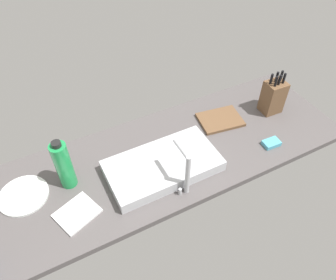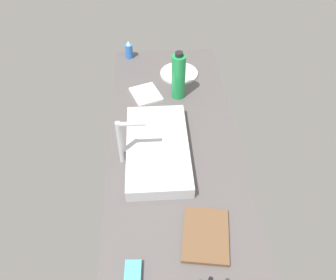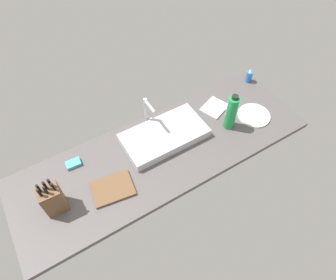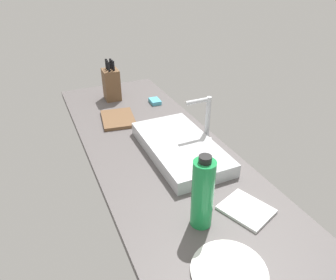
{
  "view_description": "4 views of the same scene",
  "coord_description": "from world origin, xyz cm",
  "px_view_note": "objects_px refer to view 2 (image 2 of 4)",
  "views": [
    {
      "loc": [
        50.66,
        100.38,
        130.08
      ],
      "look_at": [
        -2.71,
        -2.33,
        11.17
      ],
      "focal_mm": 34.75,
      "sensor_mm": 36.0,
      "label": 1
    },
    {
      "loc": [
        -108.66,
        10.22,
        128.73
      ],
      "look_at": [
        5.54,
        3.27,
        12.16
      ],
      "focal_mm": 37.53,
      "sensor_mm": 36.0,
      "label": 2
    },
    {
      "loc": [
        -55.26,
        -97.03,
        159.58
      ],
      "look_at": [
        3.59,
        0.09,
        11.98
      ],
      "focal_mm": 31.63,
      "sensor_mm": 36.0,
      "label": 3
    },
    {
      "loc": [
        116.57,
        -48.32,
        84.6
      ],
      "look_at": [
        1.89,
        3.66,
        9.77
      ],
      "focal_mm": 33.14,
      "sensor_mm": 36.0,
      "label": 4
    }
  ],
  "objects_px": {
    "cutting_board": "(206,235)",
    "soap_bottle": "(129,50)",
    "water_bottle": "(179,76)",
    "dinner_plate": "(179,73)",
    "sink_basin": "(158,148)",
    "dish_towel": "(146,94)",
    "faucet": "(123,139)",
    "dish_sponge": "(133,273)"
  },
  "relations": [
    {
      "from": "cutting_board",
      "to": "soap_bottle",
      "type": "bearing_deg",
      "value": 13.72
    },
    {
      "from": "faucet",
      "to": "soap_bottle",
      "type": "height_order",
      "value": "faucet"
    },
    {
      "from": "cutting_board",
      "to": "water_bottle",
      "type": "distance_m",
      "value": 0.9
    },
    {
      "from": "cutting_board",
      "to": "dish_sponge",
      "type": "xyz_separation_m",
      "value": [
        -0.14,
        0.28,
        0.0
      ]
    },
    {
      "from": "cutting_board",
      "to": "water_bottle",
      "type": "xyz_separation_m",
      "value": [
        0.89,
        0.04,
        0.12
      ]
    },
    {
      "from": "water_bottle",
      "to": "dish_sponge",
      "type": "xyz_separation_m",
      "value": [
        -1.03,
        0.25,
        -0.12
      ]
    },
    {
      "from": "faucet",
      "to": "cutting_board",
      "type": "bearing_deg",
      "value": -142.31
    },
    {
      "from": "cutting_board",
      "to": "sink_basin",
      "type": "bearing_deg",
      "value": 20.48
    },
    {
      "from": "soap_bottle",
      "to": "water_bottle",
      "type": "height_order",
      "value": "water_bottle"
    },
    {
      "from": "faucet",
      "to": "water_bottle",
      "type": "relative_size",
      "value": 0.87
    },
    {
      "from": "soap_bottle",
      "to": "dish_towel",
      "type": "xyz_separation_m",
      "value": [
        -0.4,
        -0.1,
        -0.04
      ]
    },
    {
      "from": "sink_basin",
      "to": "cutting_board",
      "type": "relative_size",
      "value": 2.31
    },
    {
      "from": "dish_towel",
      "to": "cutting_board",
      "type": "bearing_deg",
      "value": -166.4
    },
    {
      "from": "sink_basin",
      "to": "dish_towel",
      "type": "relative_size",
      "value": 3.17
    },
    {
      "from": "water_bottle",
      "to": "dish_sponge",
      "type": "relative_size",
      "value": 3.13
    },
    {
      "from": "cutting_board",
      "to": "soap_bottle",
      "type": "xyz_separation_m",
      "value": [
        1.31,
        0.32,
        0.04
      ]
    },
    {
      "from": "faucet",
      "to": "dinner_plate",
      "type": "relative_size",
      "value": 1.06
    },
    {
      "from": "soap_bottle",
      "to": "dish_towel",
      "type": "relative_size",
      "value": 0.68
    },
    {
      "from": "cutting_board",
      "to": "soap_bottle",
      "type": "relative_size",
      "value": 2.02
    },
    {
      "from": "faucet",
      "to": "dish_towel",
      "type": "distance_m",
      "value": 0.52
    },
    {
      "from": "soap_bottle",
      "to": "dish_sponge",
      "type": "height_order",
      "value": "soap_bottle"
    },
    {
      "from": "soap_bottle",
      "to": "water_bottle",
      "type": "relative_size",
      "value": 0.42
    },
    {
      "from": "dinner_plate",
      "to": "sink_basin",
      "type": "bearing_deg",
      "value": 166.36
    },
    {
      "from": "soap_bottle",
      "to": "dish_sponge",
      "type": "relative_size",
      "value": 1.31
    },
    {
      "from": "soap_bottle",
      "to": "dinner_plate",
      "type": "distance_m",
      "value": 0.37
    },
    {
      "from": "cutting_board",
      "to": "dish_sponge",
      "type": "bearing_deg",
      "value": 115.63
    },
    {
      "from": "sink_basin",
      "to": "dinner_plate",
      "type": "height_order",
      "value": "sink_basin"
    },
    {
      "from": "soap_bottle",
      "to": "dinner_plate",
      "type": "xyz_separation_m",
      "value": [
        -0.21,
        -0.31,
        -0.04
      ]
    },
    {
      "from": "sink_basin",
      "to": "soap_bottle",
      "type": "distance_m",
      "value": 0.87
    },
    {
      "from": "faucet",
      "to": "dish_sponge",
      "type": "xyz_separation_m",
      "value": [
        -0.55,
        -0.04,
        -0.13
      ]
    },
    {
      "from": "water_bottle",
      "to": "dish_sponge",
      "type": "bearing_deg",
      "value": 166.47
    },
    {
      "from": "dish_sponge",
      "to": "water_bottle",
      "type": "bearing_deg",
      "value": -13.53
    },
    {
      "from": "sink_basin",
      "to": "dish_towel",
      "type": "distance_m",
      "value": 0.46
    },
    {
      "from": "cutting_board",
      "to": "water_bottle",
      "type": "relative_size",
      "value": 0.85
    },
    {
      "from": "sink_basin",
      "to": "faucet",
      "type": "xyz_separation_m",
      "value": [
        -0.04,
        0.15,
        0.11
      ]
    },
    {
      "from": "faucet",
      "to": "cutting_board",
      "type": "xyz_separation_m",
      "value": [
        -0.42,
        -0.32,
        -0.14
      ]
    },
    {
      "from": "dish_towel",
      "to": "faucet",
      "type": "bearing_deg",
      "value": 168.12
    },
    {
      "from": "sink_basin",
      "to": "soap_bottle",
      "type": "height_order",
      "value": "soap_bottle"
    },
    {
      "from": "cutting_board",
      "to": "dinner_plate",
      "type": "xyz_separation_m",
      "value": [
        1.1,
        0.01,
        -0.0
      ]
    },
    {
      "from": "soap_bottle",
      "to": "dinner_plate",
      "type": "bearing_deg",
      "value": -124.13
    },
    {
      "from": "dish_towel",
      "to": "dish_sponge",
      "type": "xyz_separation_m",
      "value": [
        -1.04,
        0.06,
        0.01
      ]
    },
    {
      "from": "dish_towel",
      "to": "water_bottle",
      "type": "bearing_deg",
      "value": -95.56
    }
  ]
}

